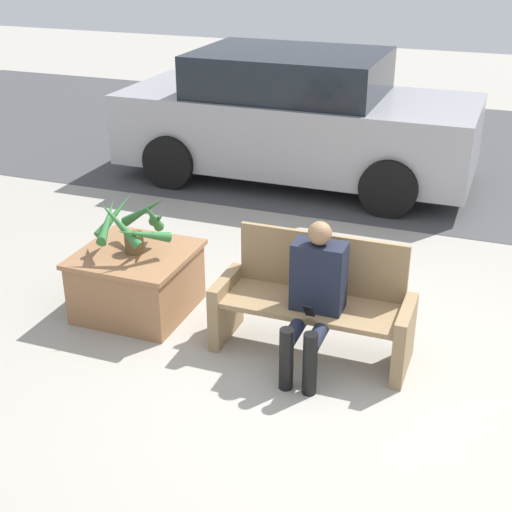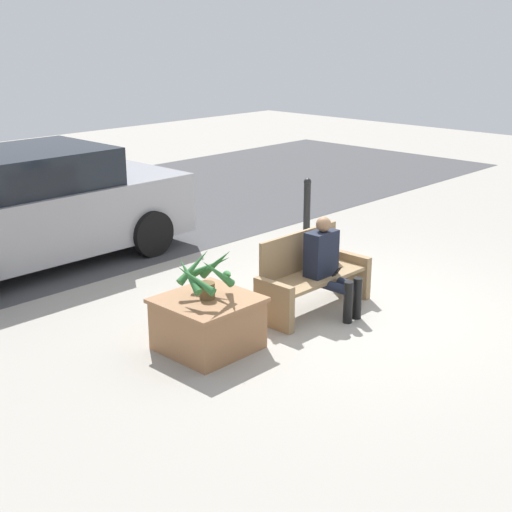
# 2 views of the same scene
# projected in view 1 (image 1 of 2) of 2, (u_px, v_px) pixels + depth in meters

# --- Properties ---
(ground_plane) EXTENTS (30.00, 30.00, 0.00)m
(ground_plane) POSITION_uv_depth(u_px,v_px,m) (332.00, 372.00, 5.28)
(ground_plane) COLOR #9E998E
(road_surface) EXTENTS (20.00, 6.00, 0.01)m
(road_surface) POSITION_uv_depth(u_px,v_px,m) (437.00, 153.00, 10.25)
(road_surface) COLOR #424244
(road_surface) RESTS_ON ground_plane
(bench) EXTENTS (1.50, 0.53, 0.90)m
(bench) POSITION_uv_depth(u_px,v_px,m) (314.00, 304.00, 5.41)
(bench) COLOR #8C704C
(bench) RESTS_ON ground_plane
(person_seated) EXTENTS (0.38, 0.63, 1.13)m
(person_seated) POSITION_uv_depth(u_px,v_px,m) (314.00, 294.00, 5.13)
(person_seated) COLOR black
(person_seated) RESTS_ON ground_plane
(planter_box) EXTENTS (0.92, 0.90, 0.55)m
(planter_box) POSITION_uv_depth(u_px,v_px,m) (137.00, 279.00, 6.00)
(planter_box) COLOR #936642
(planter_box) RESTS_ON ground_plane
(potted_plant) EXTENTS (0.65, 0.68, 0.51)m
(potted_plant) POSITION_uv_depth(u_px,v_px,m) (134.00, 223.00, 5.78)
(potted_plant) COLOR brown
(potted_plant) RESTS_ON planter_box
(parked_car) EXTENTS (4.40, 1.98, 1.60)m
(parked_car) POSITION_uv_depth(u_px,v_px,m) (295.00, 118.00, 8.94)
(parked_car) COLOR #99999E
(parked_car) RESTS_ON ground_plane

